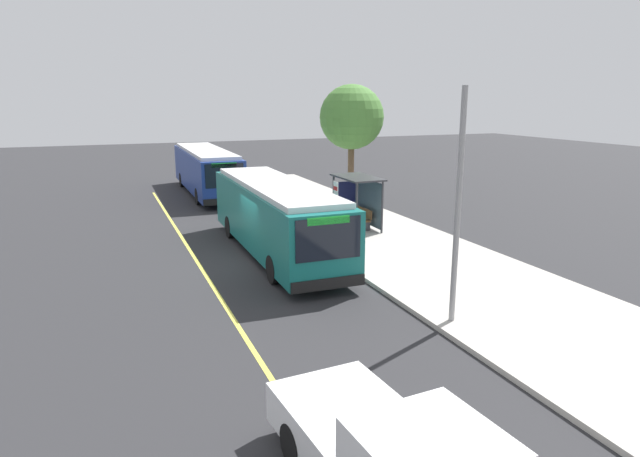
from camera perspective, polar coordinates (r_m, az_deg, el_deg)
ground_plane at (r=21.73m, az=-6.50°, el=-3.38°), size 120.00×120.00×0.00m
sidewalk_curb at (r=23.92m, az=7.47°, el=-1.64°), size 44.00×6.40×0.15m
lane_stripe_center at (r=21.28m, az=-12.23°, el=-3.95°), size 36.00×0.14×0.01m
transit_bus_main at (r=22.24m, az=-4.59°, el=1.36°), size 11.28×2.67×2.95m
transit_bus_second at (r=37.14m, az=-11.67°, el=6.00°), size 11.97×2.72×2.95m
bus_shelter at (r=26.29m, az=4.02°, el=3.92°), size 2.90×1.60×2.48m
waiting_bench at (r=26.41m, az=4.25°, el=1.12°), size 1.60×0.48×0.95m
route_sign_post at (r=22.50m, az=1.66°, el=2.43°), size 0.44×0.08×2.80m
pedestrian_commuter at (r=26.21m, az=1.25°, el=2.14°), size 0.24×0.40×1.69m
street_tree_near_shelter at (r=32.09m, az=3.28°, el=11.39°), size 3.68×3.68×6.83m
utility_pole at (r=15.20m, az=14.08°, el=2.02°), size 0.16×0.16×6.40m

